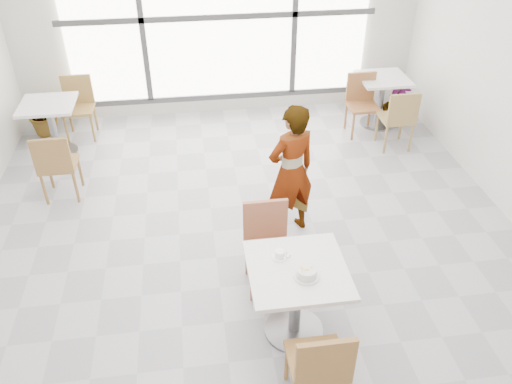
{
  "coord_description": "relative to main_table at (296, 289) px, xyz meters",
  "views": [
    {
      "loc": [
        -0.53,
        -4.02,
        3.59
      ],
      "look_at": [
        0.0,
        -0.3,
        1.0
      ],
      "focal_mm": 35.94,
      "sensor_mm": 36.0,
      "label": 1
    }
  ],
  "objects": [
    {
      "name": "coffee_cup",
      "position": [
        -0.12,
        0.15,
        0.26
      ],
      "size": [
        0.16,
        0.13,
        0.07
      ],
      "color": "white",
      "rests_on": "main_table"
    },
    {
      "name": "chair_far",
      "position": [
        -0.14,
        0.68,
        -0.02
      ],
      "size": [
        0.42,
        0.42,
        0.87
      ],
      "color": "#9C5B3F",
      "rests_on": "ground"
    },
    {
      "name": "bg_chair_right_near",
      "position": [
        2.04,
        2.98,
        -0.02
      ],
      "size": [
        0.42,
        0.42,
        0.87
      ],
      "rotation": [
        0.0,
        0.0,
        3.14
      ],
      "color": "olive",
      "rests_on": "ground"
    },
    {
      "name": "plant_right",
      "position": [
        2.31,
        3.73,
        -0.17
      ],
      "size": [
        0.52,
        0.52,
        0.71
      ],
      "primitive_type": "imported",
      "rotation": [
        0.0,
        0.0,
        0.39
      ],
      "color": "#438946",
      "rests_on": "ground"
    },
    {
      "name": "person",
      "position": [
        0.24,
        1.43,
        0.23
      ],
      "size": [
        0.64,
        0.53,
        1.5
      ],
      "primitive_type": "imported",
      "rotation": [
        0.0,
        0.0,
        3.51
      ],
      "color": "black",
      "rests_on": "ground"
    },
    {
      "name": "chair_near",
      "position": [
        0.02,
        -0.74,
        -0.02
      ],
      "size": [
        0.42,
        0.42,
        0.87
      ],
      "rotation": [
        0.0,
        0.0,
        3.14
      ],
      "color": "olive",
      "rests_on": "ground"
    },
    {
      "name": "floor",
      "position": [
        -0.23,
        1.06,
        -0.52
      ],
      "size": [
        7.0,
        7.0,
        0.0
      ],
      "primitive_type": "plane",
      "color": "#9E9EA5",
      "rests_on": "ground"
    },
    {
      "name": "bg_chair_left_far",
      "position": [
        -2.32,
        4.06,
        -0.02
      ],
      "size": [
        0.42,
        0.42,
        0.87
      ],
      "color": "olive",
      "rests_on": "ground"
    },
    {
      "name": "bg_table_right",
      "position": [
        2.07,
        3.76,
        -0.04
      ],
      "size": [
        0.7,
        0.7,
        0.75
      ],
      "color": "silver",
      "rests_on": "ground"
    },
    {
      "name": "bg_table_left",
      "position": [
        -2.6,
        3.52,
        -0.04
      ],
      "size": [
        0.7,
        0.7,
        0.75
      ],
      "color": "silver",
      "rests_on": "ground"
    },
    {
      "name": "bg_chair_right_far",
      "position": [
        1.71,
        3.58,
        -0.02
      ],
      "size": [
        0.42,
        0.42,
        0.87
      ],
      "color": "#935E36",
      "rests_on": "ground"
    },
    {
      "name": "plant_left",
      "position": [
        -2.84,
        4.16,
        -0.18
      ],
      "size": [
        0.69,
        0.62,
        0.68
      ],
      "primitive_type": "imported",
      "rotation": [
        0.0,
        0.0,
        0.17
      ],
      "color": "#517A44",
      "rests_on": "ground"
    },
    {
      "name": "wall_back",
      "position": [
        -0.23,
        4.56,
        0.98
      ],
      "size": [
        6.0,
        0.0,
        6.0
      ],
      "primitive_type": "plane",
      "rotation": [
        1.57,
        0.0,
        0.0
      ],
      "color": "silver",
      "rests_on": "ground"
    },
    {
      "name": "window",
      "position": [
        -0.23,
        4.49,
        0.98
      ],
      "size": [
        4.6,
        0.07,
        2.52
      ],
      "color": "white",
      "rests_on": "ground"
    },
    {
      "name": "oatmeal_bowl",
      "position": [
        0.05,
        -0.1,
        0.27
      ],
      "size": [
        0.21,
        0.21,
        0.09
      ],
      "color": "silver",
      "rests_on": "main_table"
    },
    {
      "name": "bg_chair_left_near",
      "position": [
        -2.34,
        2.39,
        -0.02
      ],
      "size": [
        0.42,
        0.42,
        0.87
      ],
      "rotation": [
        0.0,
        0.0,
        3.14
      ],
      "color": "olive",
      "rests_on": "ground"
    },
    {
      "name": "main_table",
      "position": [
        0.0,
        0.0,
        0.0
      ],
      "size": [
        0.8,
        0.8,
        0.75
      ],
      "color": "silver",
      "rests_on": "ground"
    }
  ]
}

